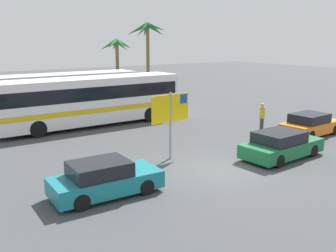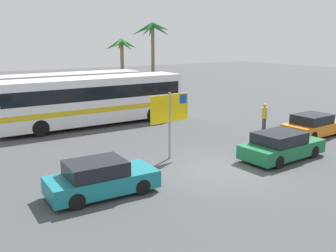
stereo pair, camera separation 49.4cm
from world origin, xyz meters
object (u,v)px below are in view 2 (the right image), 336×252
object	(u,v)px
car_green	(281,146)
ferry_sign	(170,111)
bus_front_coach	(93,98)
car_orange	(313,126)
car_teal	(101,178)
bus_rear_coach	(58,93)
pedestrian_crossing_lot	(264,115)

from	to	relation	value
car_green	ferry_sign	bearing A→B (deg)	143.39
ferry_sign	car_green	bearing A→B (deg)	-39.00
bus_front_coach	car_orange	distance (m)	13.87
ferry_sign	car_orange	distance (m)	9.62
car_teal	bus_front_coach	bearing A→B (deg)	70.65
ferry_sign	car_teal	size ratio (longest dim) A/B	0.79
bus_front_coach	car_teal	xyz separation A→B (m)	(-4.37, -11.13, -1.15)
car_orange	car_teal	bearing A→B (deg)	-177.41
car_green	car_orange	world-z (taller)	same
car_green	car_orange	distance (m)	5.38
car_orange	bus_rear_coach	bearing A→B (deg)	126.03
bus_front_coach	car_green	world-z (taller)	bus_front_coach
bus_rear_coach	car_green	world-z (taller)	bus_rear_coach
bus_front_coach	ferry_sign	world-z (taller)	ferry_sign
bus_rear_coach	pedestrian_crossing_lot	world-z (taller)	bus_rear_coach
car_green	car_teal	xyz separation A→B (m)	(-8.97, 0.70, -0.00)
ferry_sign	pedestrian_crossing_lot	xyz separation A→B (m)	(7.65, 1.16, -1.26)
car_green	pedestrian_crossing_lot	world-z (taller)	pedestrian_crossing_lot
car_green	bus_rear_coach	bearing A→B (deg)	107.65
car_teal	car_orange	distance (m)	14.05
bus_rear_coach	ferry_sign	world-z (taller)	ferry_sign
car_teal	car_green	bearing A→B (deg)	-2.38
bus_rear_coach	car_teal	bearing A→B (deg)	-102.22
car_orange	ferry_sign	bearing A→B (deg)	171.34
bus_rear_coach	ferry_sign	bearing A→B (deg)	-83.79
bus_front_coach	bus_rear_coach	distance (m)	3.86
bus_rear_coach	car_green	bearing A→B (deg)	-69.63
ferry_sign	car_green	distance (m)	5.55
car_green	car_teal	bearing A→B (deg)	172.83
car_green	car_orange	xyz separation A→B (m)	(5.03, 1.92, -0.00)
car_green	car_teal	size ratio (longest dim) A/B	1.08
bus_rear_coach	ferry_sign	distance (m)	12.65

